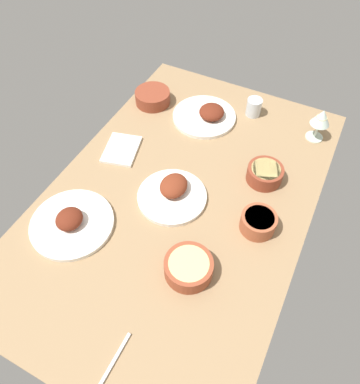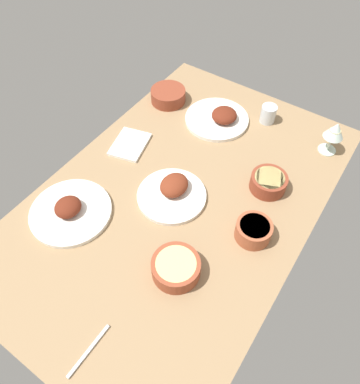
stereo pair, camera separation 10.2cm
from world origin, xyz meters
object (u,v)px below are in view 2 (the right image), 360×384
at_px(plate_far_side, 172,192).
at_px(wine_glass, 335,132).
at_px(plate_center_main, 219,118).
at_px(bowl_cream, 168,95).
at_px(fork_loose, 89,351).
at_px(bowl_potatoes, 176,267).
at_px(water_tumbler, 268,114).
at_px(plate_near_viewer, 70,211).
at_px(folded_napkin, 130,144).
at_px(bowl_sauce, 254,230).
at_px(bowl_pasta, 268,182).

bearing_deg(plate_far_side, wine_glass, 144.45).
bearing_deg(plate_center_main, bowl_cream, -87.93).
bearing_deg(bowl_cream, fork_loose, 23.79).
distance_m(plate_center_main, wine_glass, 0.46).
xyz_separation_m(bowl_potatoes, bowl_cream, (-0.67, -0.50, -0.00)).
bearing_deg(fork_loose, wine_glass, 166.45).
distance_m(bowl_cream, fork_loose, 1.08).
xyz_separation_m(plate_far_side, water_tumbler, (-0.55, 0.10, 0.02)).
bearing_deg(water_tumbler, plate_near_viewer, -23.24).
relative_size(plate_center_main, folded_napkin, 1.65).
relative_size(plate_far_side, plate_center_main, 0.92).
xyz_separation_m(plate_far_side, plate_near_viewer, (0.26, -0.25, -0.00)).
bearing_deg(bowl_sauce, bowl_cream, -123.38).
height_order(plate_center_main, bowl_potatoes, plate_center_main).
bearing_deg(plate_near_viewer, bowl_cream, -173.81).
bearing_deg(wine_glass, bowl_sauce, -7.07).
distance_m(plate_far_side, bowl_pasta, 0.35).
distance_m(bowl_potatoes, bowl_cream, 0.83).
bearing_deg(folded_napkin, plate_near_viewer, 6.07).
relative_size(plate_far_side, bowl_cream, 1.61).
distance_m(bowl_pasta, bowl_sauce, 0.22).
bearing_deg(bowl_cream, wine_glass, 98.18).
bearing_deg(water_tumbler, bowl_pasta, 26.02).
bearing_deg(bowl_potatoes, plate_far_side, -143.10).
height_order(plate_near_viewer, wine_glass, wine_glass).
relative_size(bowl_pasta, fork_loose, 0.81).
xyz_separation_m(plate_center_main, bowl_sauce, (0.43, 0.38, 0.02)).
bearing_deg(plate_center_main, water_tumbler, 124.70).
xyz_separation_m(plate_near_viewer, wine_glass, (-0.79, 0.62, 0.08)).
relative_size(bowl_pasta, folded_napkin, 0.81).
bearing_deg(fork_loose, water_tumbler, -179.40).
height_order(plate_center_main, fork_loose, plate_center_main).
xyz_separation_m(plate_near_viewer, water_tumbler, (-0.82, 0.35, 0.02)).
height_order(plate_near_viewer, bowl_cream, plate_near_viewer).
bearing_deg(plate_far_side, folded_napkin, -111.30).
xyz_separation_m(bowl_pasta, bowl_cream, (-0.21, -0.59, -0.00)).
bearing_deg(plate_near_viewer, bowl_pasta, 133.46).
bearing_deg(fork_loose, bowl_sauce, 160.86).
bearing_deg(plate_near_viewer, bowl_sauce, 115.83).
relative_size(plate_far_side, fork_loose, 1.53).
distance_m(bowl_pasta, bowl_cream, 0.62).
relative_size(plate_near_viewer, fork_loose, 1.74).
bearing_deg(bowl_sauce, plate_far_side, -88.18).
xyz_separation_m(bowl_cream, water_tumbler, (-0.13, 0.43, 0.01)).
relative_size(folded_napkin, fork_loose, 1.00).
height_order(plate_far_side, plate_near_viewer, plate_far_side).
height_order(plate_far_side, fork_loose, plate_far_side).
distance_m(plate_far_side, wine_glass, 0.66).
xyz_separation_m(wine_glass, fork_loose, (1.09, -0.26, -0.10)).
xyz_separation_m(bowl_potatoes, bowl_sauce, (-0.25, 0.13, 0.00)).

